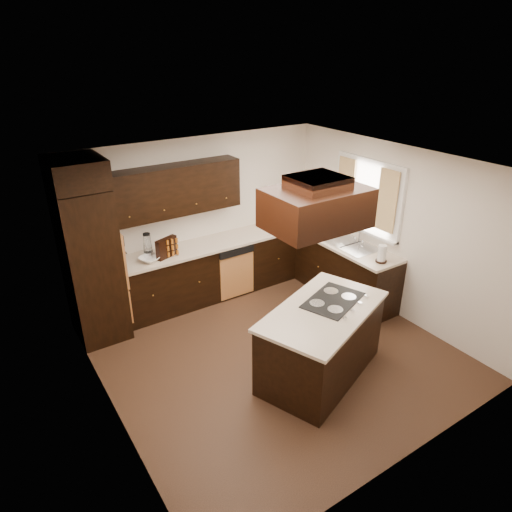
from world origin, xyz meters
name	(u,v)px	position (x,y,z in m)	size (l,w,h in m)	color
floor	(274,352)	(0.00, 0.00, -0.01)	(4.20, 4.20, 0.02)	brown
ceiling	(278,165)	(0.00, 0.00, 2.51)	(4.20, 4.20, 0.02)	silver
wall_back	(198,217)	(0.00, 2.11, 1.25)	(4.20, 0.02, 2.50)	silver
wall_front	(418,360)	(0.00, -2.11, 1.25)	(4.20, 0.02, 2.50)	silver
wall_left	(102,321)	(-2.11, 0.00, 1.25)	(0.02, 4.20, 2.50)	silver
wall_right	(395,232)	(2.11, 0.00, 1.25)	(0.02, 4.20, 2.50)	silver
oven_column	(92,266)	(-1.78, 1.71, 1.06)	(0.65, 0.75, 2.12)	black
wall_oven_face	(117,255)	(-1.43, 1.71, 1.12)	(0.05, 0.62, 0.78)	#D58849
base_cabinets_back	(211,270)	(0.03, 1.80, 0.44)	(2.93, 0.60, 0.88)	black
base_cabinets_right	(333,264)	(1.80, 0.90, 0.44)	(0.60, 2.40, 0.88)	black
countertop_back	(210,244)	(0.03, 1.79, 0.90)	(2.93, 0.63, 0.04)	beige
countertop_right	(334,239)	(1.79, 0.90, 0.90)	(0.63, 2.40, 0.04)	beige
upper_cabinets	(174,190)	(-0.43, 1.93, 1.81)	(2.00, 0.34, 0.72)	black
dishwasher_front	(237,275)	(0.33, 1.50, 0.40)	(0.60, 0.05, 0.72)	#D58849
window_frame	(368,196)	(2.07, 0.55, 1.65)	(0.06, 1.32, 1.12)	white
window_pane	(369,196)	(2.10, 0.55, 1.65)	(0.00, 1.20, 1.00)	white
curtain_left	(387,201)	(2.01, 0.13, 1.70)	(0.02, 0.34, 0.90)	#F5E6B6
curtain_right	(346,187)	(2.01, 0.97, 1.70)	(0.02, 0.34, 0.90)	#F5E6B6
sink_rim	(350,245)	(1.80, 0.55, 0.92)	(0.52, 0.84, 0.01)	silver
island	(321,343)	(0.22, -0.64, 0.44)	(1.62, 0.88, 0.88)	black
island_top	(323,311)	(0.22, -0.64, 0.90)	(1.68, 0.94, 0.04)	beige
cooktop	(333,300)	(0.45, -0.55, 0.93)	(0.76, 0.51, 0.01)	black
range_hood	(316,208)	(0.10, -0.55, 2.16)	(1.05, 0.72, 0.42)	black
hood_duct	(318,182)	(0.10, -0.55, 2.44)	(0.55, 0.50, 0.13)	black
blender_base	(149,255)	(-0.96, 1.80, 0.97)	(0.15, 0.15, 0.10)	silver
blender_pitcher	(147,243)	(-0.96, 1.80, 1.15)	(0.13, 0.13, 0.26)	silver
spice_rack	(167,248)	(-0.72, 1.69, 1.06)	(0.35, 0.09, 0.29)	black
mixing_bowl	(150,259)	(-0.98, 1.69, 0.96)	(0.29, 0.29, 0.07)	white
soap_bottle	(317,226)	(1.72, 1.24, 1.02)	(0.09, 0.10, 0.21)	white
paper_towel	(382,254)	(1.74, -0.13, 1.05)	(0.12, 0.12, 0.26)	white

